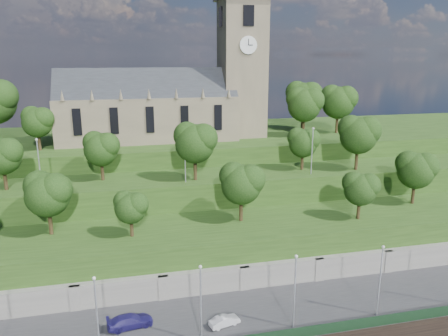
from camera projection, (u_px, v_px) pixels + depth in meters
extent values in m
cube|color=#2D2D30|center=(214.00, 326.00, 48.63)|extent=(160.00, 12.00, 2.00)
cube|color=slate|center=(204.00, 287.00, 53.91)|extent=(160.00, 2.00, 5.00)
cube|color=slate|center=(76.00, 306.00, 49.86)|extent=(1.20, 0.60, 5.00)
cube|color=slate|center=(164.00, 295.00, 52.05)|extent=(1.20, 0.60, 5.00)
cube|color=slate|center=(244.00, 286.00, 54.25)|extent=(1.20, 0.60, 5.00)
cube|color=slate|center=(319.00, 277.00, 56.45)|extent=(1.20, 0.60, 5.00)
cube|color=slate|center=(387.00, 268.00, 58.64)|extent=(1.20, 0.60, 5.00)
cube|color=#244216|center=(195.00, 255.00, 59.18)|extent=(160.00, 12.00, 8.00)
cube|color=#244216|center=(184.00, 213.00, 69.05)|extent=(160.00, 10.00, 12.00)
cube|color=#244216|center=(169.00, 171.00, 88.47)|extent=(160.00, 32.00, 15.00)
cube|color=brown|center=(148.00, 118.00, 80.92)|extent=(32.00, 12.00, 8.00)
cube|color=#23262B|center=(147.00, 96.00, 79.92)|extent=(32.00, 10.18, 10.18)
cone|color=brown|center=(62.00, 95.00, 70.96)|extent=(0.70, 0.70, 1.80)
cone|color=brown|center=(92.00, 95.00, 71.99)|extent=(0.70, 0.70, 1.80)
cone|color=brown|center=(121.00, 94.00, 73.01)|extent=(0.70, 0.70, 1.80)
cone|color=brown|center=(149.00, 94.00, 74.04)|extent=(0.70, 0.70, 1.80)
cone|color=brown|center=(176.00, 93.00, 75.06)|extent=(0.70, 0.70, 1.80)
cone|color=brown|center=(203.00, 93.00, 76.09)|extent=(0.70, 0.70, 1.80)
cone|color=brown|center=(229.00, 92.00, 77.11)|extent=(0.70, 0.70, 1.80)
cube|color=black|center=(77.00, 122.00, 72.43)|extent=(1.40, 0.25, 4.50)
cube|color=black|center=(114.00, 121.00, 73.75)|extent=(1.40, 0.25, 4.50)
cube|color=black|center=(150.00, 120.00, 75.07)|extent=(1.40, 0.25, 4.50)
cube|color=black|center=(185.00, 119.00, 76.39)|extent=(1.40, 0.25, 4.50)
cube|color=black|center=(218.00, 117.00, 77.70)|extent=(1.40, 0.25, 4.50)
cube|color=brown|center=(242.00, 70.00, 82.74)|extent=(8.00, 8.00, 25.00)
cube|color=black|center=(249.00, 15.00, 76.50)|extent=(2.00, 0.25, 3.50)
cube|color=black|center=(237.00, 19.00, 84.20)|extent=(2.00, 0.25, 3.50)
cube|color=black|center=(221.00, 17.00, 79.45)|extent=(0.25, 2.00, 3.50)
cube|color=black|center=(264.00, 18.00, 81.25)|extent=(0.25, 2.00, 3.50)
cylinder|color=white|center=(248.00, 45.00, 77.72)|extent=(3.20, 0.30, 3.20)
cylinder|color=white|center=(263.00, 46.00, 82.51)|extent=(0.30, 3.20, 3.20)
cube|color=black|center=(249.00, 42.00, 77.43)|extent=(0.12, 0.05, 1.10)
cube|color=black|center=(251.00, 45.00, 77.64)|extent=(0.80, 0.05, 0.12)
cylinder|color=black|center=(50.00, 221.00, 55.59)|extent=(0.52, 0.52, 3.58)
sphere|color=black|center=(47.00, 195.00, 54.72)|extent=(5.57, 5.57, 5.57)
sphere|color=black|center=(56.00, 189.00, 54.23)|extent=(4.18, 4.18, 4.18)
sphere|color=black|center=(39.00, 186.00, 54.88)|extent=(3.90, 3.90, 3.90)
cylinder|color=black|center=(132.00, 227.00, 55.10)|extent=(0.47, 0.47, 2.56)
sphere|color=black|center=(131.00, 208.00, 54.48)|extent=(3.99, 3.99, 3.99)
sphere|color=black|center=(137.00, 204.00, 54.13)|extent=(2.99, 2.99, 2.99)
sphere|color=black|center=(124.00, 201.00, 54.59)|extent=(2.79, 2.79, 2.79)
cylinder|color=black|center=(241.00, 208.00, 60.13)|extent=(0.52, 0.52, 3.56)
sphere|color=black|center=(241.00, 185.00, 59.27)|extent=(5.53, 5.53, 5.53)
sphere|color=black|center=(250.00, 179.00, 58.78)|extent=(4.15, 4.15, 4.15)
sphere|color=black|center=(233.00, 176.00, 59.43)|extent=(3.87, 3.87, 3.87)
cylinder|color=black|center=(359.00, 209.00, 60.95)|extent=(0.49, 0.49, 2.90)
sphere|color=black|center=(360.00, 190.00, 60.24)|extent=(4.52, 4.52, 4.52)
sphere|color=black|center=(368.00, 185.00, 59.85)|extent=(3.39, 3.39, 3.39)
sphere|color=black|center=(353.00, 183.00, 60.38)|extent=(3.16, 3.16, 3.16)
cylinder|color=black|center=(413.00, 192.00, 67.18)|extent=(0.52, 0.52, 3.54)
sphere|color=black|center=(416.00, 171.00, 66.32)|extent=(5.51, 5.51, 5.51)
sphere|color=black|center=(425.00, 166.00, 65.84)|extent=(4.13, 4.13, 4.13)
sphere|color=black|center=(408.00, 163.00, 66.48)|extent=(3.86, 3.86, 3.86)
cylinder|color=black|center=(5.00, 179.00, 60.70)|extent=(0.50, 0.50, 3.25)
sphere|color=black|center=(2.00, 157.00, 59.91)|extent=(5.06, 5.06, 5.06)
sphere|color=black|center=(9.00, 152.00, 59.46)|extent=(3.80, 3.80, 3.80)
cylinder|color=black|center=(102.00, 170.00, 65.44)|extent=(0.50, 0.50, 3.20)
sphere|color=black|center=(101.00, 150.00, 64.67)|extent=(4.97, 4.97, 4.97)
sphere|color=black|center=(107.00, 145.00, 64.23)|extent=(3.73, 3.73, 3.73)
sphere|color=black|center=(94.00, 143.00, 64.81)|extent=(3.48, 3.48, 3.48)
cylinder|color=black|center=(195.00, 168.00, 65.54)|extent=(0.53, 0.53, 3.78)
sphere|color=black|center=(195.00, 144.00, 64.62)|extent=(5.87, 5.87, 5.87)
sphere|color=black|center=(203.00, 138.00, 64.10)|extent=(4.40, 4.40, 4.40)
sphere|color=black|center=(187.00, 135.00, 64.79)|extent=(4.11, 4.11, 4.11)
cylinder|color=black|center=(302.00, 161.00, 71.50)|extent=(0.49, 0.49, 2.98)
sphere|color=black|center=(303.00, 143.00, 70.77)|extent=(4.64, 4.64, 4.64)
sphere|color=black|center=(310.00, 140.00, 70.37)|extent=(3.48, 3.48, 3.48)
sphere|color=black|center=(297.00, 137.00, 70.91)|extent=(3.25, 3.25, 3.25)
cylinder|color=black|center=(357.00, 158.00, 71.41)|extent=(0.53, 0.53, 3.86)
sphere|color=black|center=(358.00, 136.00, 70.47)|extent=(6.00, 6.00, 6.00)
sphere|color=black|center=(367.00, 130.00, 69.94)|extent=(4.50, 4.50, 4.50)
sphere|color=black|center=(351.00, 128.00, 70.65)|extent=(4.20, 4.20, 4.20)
sphere|color=black|center=(1.00, 96.00, 75.51)|extent=(5.77, 5.77, 5.77)
cylinder|color=black|center=(39.00, 141.00, 71.88)|extent=(0.50, 0.50, 3.13)
sphere|color=black|center=(37.00, 123.00, 71.12)|extent=(4.86, 4.86, 4.86)
sphere|color=black|center=(43.00, 118.00, 70.69)|extent=(3.65, 3.65, 3.65)
sphere|color=black|center=(32.00, 116.00, 71.26)|extent=(3.41, 3.41, 3.41)
cylinder|color=black|center=(303.00, 126.00, 84.09)|extent=(0.54, 0.54, 4.07)
sphere|color=black|center=(304.00, 105.00, 83.10)|extent=(6.33, 6.33, 6.33)
sphere|color=black|center=(312.00, 101.00, 82.54)|extent=(4.75, 4.75, 4.75)
sphere|color=black|center=(298.00, 98.00, 83.28)|extent=(4.43, 4.43, 4.43)
cylinder|color=black|center=(302.00, 119.00, 92.29)|extent=(0.55, 0.55, 4.34)
sphere|color=black|center=(303.00, 99.00, 91.24)|extent=(6.76, 6.76, 6.76)
sphere|color=black|center=(311.00, 94.00, 90.64)|extent=(5.07, 5.07, 5.07)
sphere|color=black|center=(297.00, 92.00, 91.43)|extent=(4.73, 4.73, 4.73)
cylinder|color=black|center=(337.00, 123.00, 87.74)|extent=(0.54, 0.54, 4.14)
sphere|color=black|center=(338.00, 103.00, 86.73)|extent=(6.44, 6.44, 6.44)
sphere|color=black|center=(346.00, 98.00, 86.16)|extent=(4.83, 4.83, 4.83)
sphere|color=black|center=(331.00, 96.00, 86.92)|extent=(4.51, 4.51, 4.51)
cylinder|color=#B2B2B7|center=(97.00, 318.00, 41.42)|extent=(0.16, 0.16, 8.15)
sphere|color=silver|center=(94.00, 278.00, 40.36)|extent=(0.36, 0.36, 0.36)
cylinder|color=#B2B2B7|center=(201.00, 305.00, 43.61)|extent=(0.16, 0.16, 8.15)
sphere|color=silver|center=(200.00, 267.00, 42.56)|extent=(0.36, 0.36, 0.36)
cylinder|color=#B2B2B7|center=(295.00, 293.00, 45.81)|extent=(0.16, 0.16, 8.15)
sphere|color=silver|center=(296.00, 256.00, 44.76)|extent=(0.36, 0.36, 0.36)
cylinder|color=#B2B2B7|center=(380.00, 282.00, 48.01)|extent=(0.16, 0.16, 8.15)
sphere|color=silver|center=(383.00, 247.00, 46.95)|extent=(0.36, 0.36, 0.36)
cylinder|color=#B2B2B7|center=(39.00, 166.00, 59.42)|extent=(0.16, 0.16, 7.17)
sphere|color=silver|center=(36.00, 140.00, 58.49)|extent=(0.36, 0.36, 0.36)
cylinder|color=#B2B2B7|center=(185.00, 159.00, 63.81)|extent=(0.16, 0.16, 7.17)
sphere|color=silver|center=(185.00, 134.00, 62.88)|extent=(0.36, 0.36, 0.36)
cylinder|color=#B2B2B7|center=(312.00, 152.00, 68.20)|extent=(0.16, 0.16, 7.17)
sphere|color=silver|center=(313.00, 129.00, 67.27)|extent=(0.36, 0.36, 0.36)
imported|color=#ADADB2|center=(224.00, 321.00, 46.95)|extent=(3.60, 2.06, 1.12)
imported|color=navy|center=(130.00, 321.00, 46.67)|extent=(5.09, 2.66, 1.41)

